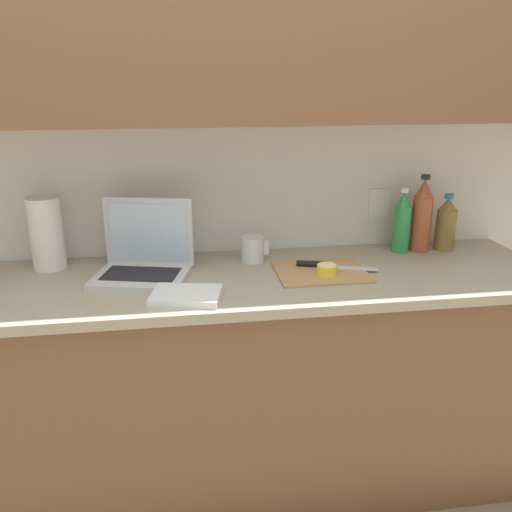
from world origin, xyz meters
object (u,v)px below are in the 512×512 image
cutting_board (321,272)px  bottle_water_clear (446,225)px  laptop (144,258)px  knife (323,265)px  bottle_green_soda (402,223)px  paper_towel_roll (47,233)px  measuring_cup (253,249)px  lemon_half_cut (327,269)px  bottle_oil_tall (422,216)px

cutting_board → bottle_water_clear: 0.62m
laptop → knife: (0.65, -0.04, -0.05)m
bottle_green_soda → paper_towel_roll: paper_towel_roll is taller
knife → bottle_water_clear: (0.56, 0.16, 0.09)m
bottle_water_clear → measuring_cup: size_ratio=2.16×
cutting_board → bottle_green_soda: bearing=27.4°
bottle_water_clear → bottle_green_soda: bearing=180.0°
laptop → bottle_green_soda: 1.03m
knife → bottle_water_clear: size_ratio=1.27×
bottle_water_clear → measuring_cup: bottle_water_clear is taller
cutting_board → bottle_green_soda: (0.39, 0.20, 0.12)m
laptop → knife: bearing=10.8°
laptop → knife: laptop is taller
measuring_cup → lemon_half_cut: bearing=-40.7°
laptop → knife: 0.66m
laptop → bottle_green_soda: laptop is taller
lemon_half_cut → bottle_water_clear: (0.57, 0.24, 0.08)m
knife → lemon_half_cut: 0.08m
lemon_half_cut → bottle_green_soda: bottle_green_soda is taller
knife → bottle_green_soda: size_ratio=1.12×
lemon_half_cut → bottle_oil_tall: size_ratio=0.23×
knife → bottle_oil_tall: bearing=36.0°
lemon_half_cut → bottle_water_clear: bearing=22.8°
cutting_board → lemon_half_cut: bearing=-75.0°
bottle_water_clear → measuring_cup: bearing=-177.7°
cutting_board → bottle_green_soda: bottle_green_soda is taller
measuring_cup → paper_towel_roll: bearing=177.1°
lemon_half_cut → paper_towel_roll: bearing=166.3°
bottle_green_soda → paper_towel_roll: bearing=179.7°
knife → measuring_cup: size_ratio=2.74×
cutting_board → bottle_oil_tall: (0.47, 0.20, 0.14)m
cutting_board → bottle_oil_tall: bottle_oil_tall is taller
laptop → measuring_cup: bearing=26.4°
paper_towel_roll → knife: bearing=-9.4°
laptop → cutting_board: size_ratio=1.15×
lemon_half_cut → bottle_oil_tall: (0.46, 0.24, 0.12)m
bottle_green_soda → bottle_water_clear: bottle_green_soda is taller
lemon_half_cut → laptop: bearing=169.7°
measuring_cup → bottle_oil_tall: bearing=2.6°
bottle_water_clear → measuring_cup: (-0.81, -0.03, -0.06)m
cutting_board → knife: (0.02, 0.04, 0.01)m
knife → lemon_half_cut: (-0.01, -0.08, 0.01)m
lemon_half_cut → cutting_board: bearing=105.0°
bottle_green_soda → bottle_water_clear: size_ratio=1.13×
knife → bottle_oil_tall: size_ratio=0.94×
paper_towel_roll → bottle_green_soda: bearing=-0.3°
laptop → measuring_cup: size_ratio=3.50×
lemon_half_cut → paper_towel_roll: paper_towel_roll is taller
bottle_oil_tall → cutting_board: bearing=-156.9°
bottle_green_soda → paper_towel_roll: (-1.38, 0.01, 0.01)m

